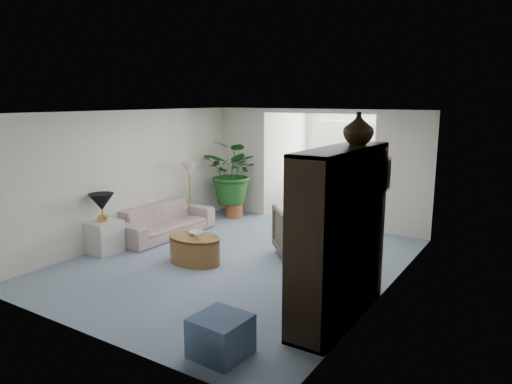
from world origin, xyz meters
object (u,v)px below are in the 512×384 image
Objects in this scene: floor_lamp at (189,169)px; framed_picture at (384,176)px; table_lamp at (102,202)px; sunroom_chair_blue at (370,201)px; plant_pot at (234,210)px; side_table_dark at (348,240)px; sunroom_chair_maroon at (312,195)px; ottoman at (221,336)px; sofa at (165,221)px; end_table at (104,237)px; coffee_bowl at (196,233)px; entertainment_cabinet at (339,235)px; cabinet_urn at (358,128)px; wingback_chair at (303,232)px; coffee_cup at (197,237)px; coffee_table at (195,250)px; sunroom_table at (351,197)px.

framed_picture is at bearing -17.17° from floor_lamp.
table_lamp is 5.99m from sunroom_chair_blue.
side_table_dark is at bearing -21.93° from plant_pot.
floor_lamp reaches higher than sunroom_chair_maroon.
side_table_dark is 3.67m from ottoman.
sofa is 3.99m from sunroom_chair_maroon.
end_table is 2.43× the size of coffee_bowl.
framed_picture is 0.60× the size of sunroom_chair_blue.
framed_picture is at bearing 69.03° from ottoman.
entertainment_cabinet reaches higher than coffee_bowl.
framed_picture is at bearing 4.03° from coffee_bowl.
sunroom_chair_blue is (-1.59, 4.29, -1.32)m from framed_picture.
sunroom_chair_maroon is (1.65, 5.06, -0.58)m from table_lamp.
cabinet_urn is at bearing -36.58° from plant_pot.
entertainment_cabinet is (1.41, -1.85, 0.63)m from wingback_chair.
coffee_cup is 0.10× the size of wingback_chair.
entertainment_cabinet reaches higher than framed_picture.
wingback_chair is at bearing 178.33° from sunroom_chair_blue.
end_table is 5.72× the size of coffee_cup.
framed_picture is 2.28m from wingback_chair.
entertainment_cabinet is 3.90× the size of ottoman.
side_table_dark is (3.67, -0.18, -0.92)m from floor_lamp.
framed_picture is 5.01m from end_table.
floor_lamp is 4.96m from entertainment_cabinet.
wingback_chair is at bearing 150.05° from framed_picture.
table_lamp is 1.91m from coffee_table.
sunroom_chair_blue is at bearing 58.11° from table_lamp.
table_lamp reaches higher than sunroom_chair_maroon.
side_table_dark is at bearing 113.28° from cabinet_urn.
framed_picture is at bearing -65.05° from sunroom_table.
side_table_dark is at bearing 27.97° from table_lamp.
sunroom_chair_maroon is (-2.15, 3.04, 0.02)m from side_table_dark.
coffee_bowl is (1.52, -1.64, -0.77)m from floor_lamp.
coffee_table is at bearing -119.14° from sofa.
sunroom_chair_maroon reaches higher than coffee_table.
sunroom_chair_blue is (-0.65, 3.04, 0.05)m from side_table_dark.
ottoman is at bearing -45.61° from coffee_bowl.
sofa is at bearing 149.44° from coffee_table.
sofa is at bearing -85.83° from floor_lamp.
entertainment_cabinet reaches higher than ottoman.
framed_picture is 1.39× the size of floor_lamp.
cabinet_urn reaches higher than wingback_chair.
table_lamp is 0.80× the size of ottoman.
coffee_cup reaches higher than coffee_table.
floor_lamp reaches higher than coffee_bowl.
coffee_table is 2.36× the size of cabinet_urn.
wingback_chair is 1.75× the size of ottoman.
table_lamp reaches higher than wingback_chair.
floor_lamp is at bearing -106.82° from plant_pot.
coffee_bowl is 0.31× the size of sunroom_chair_maroon.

